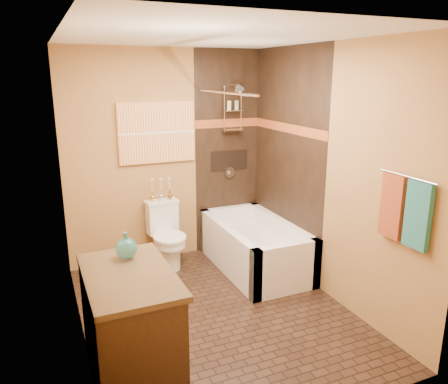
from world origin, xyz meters
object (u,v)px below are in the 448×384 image
toilet (167,235)px  vanity (131,328)px  bathtub (255,250)px  sunset_painting (157,133)px

toilet → vanity: bearing=-118.9°
vanity → toilet: bearing=66.2°
toilet → vanity: size_ratio=0.77×
bathtub → vanity: bearing=-141.1°
bathtub → toilet: size_ratio=1.98×
bathtub → sunset_painting: bearing=141.7°
sunset_painting → vanity: size_ratio=0.91×
bathtub → vanity: (-1.72, -1.39, 0.22)m
sunset_painting → vanity: 2.53m
sunset_painting → toilet: bearing=-90.0°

